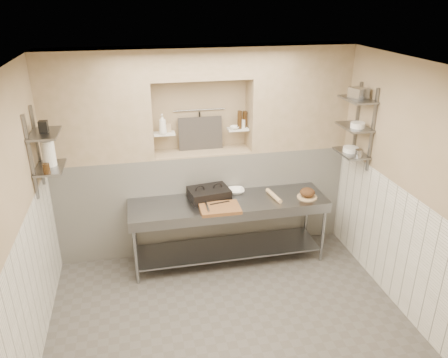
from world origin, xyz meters
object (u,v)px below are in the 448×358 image
object	(u,v)px
cutting_board	(220,208)
bottle_soap	(163,124)
bowl_alcove	(235,128)
jug_left	(49,153)
prep_table	(229,219)
bread_loaf	(307,192)
rolling_pin	(274,196)
mixing_bowl	(236,191)
panini_press	(209,194)

from	to	relation	value
cutting_board	bottle_soap	bearing A→B (deg)	129.59
bottle_soap	bowl_alcove	xyz separation A→B (m)	(0.96, 0.02, -0.11)
cutting_board	jug_left	size ratio (longest dim) A/B	1.73
prep_table	jug_left	xyz separation A→B (m)	(-2.09, -0.09, 1.12)
cutting_board	bread_loaf	distance (m)	1.21
prep_table	rolling_pin	size ratio (longest dim) A/B	6.72
prep_table	mixing_bowl	size ratio (longest dim) A/B	11.50
bottle_soap	bowl_alcove	size ratio (longest dim) A/B	2.04
panini_press	jug_left	xyz separation A→B (m)	(-1.85, -0.23, 0.79)
jug_left	bowl_alcove	bearing A→B (deg)	15.28
cutting_board	bottle_soap	size ratio (longest dim) A/B	1.90
cutting_board	bread_loaf	size ratio (longest dim) A/B	2.52
jug_left	cutting_board	bearing A→B (deg)	-3.71
prep_table	cutting_board	world-z (taller)	cutting_board
cutting_board	mixing_bowl	distance (m)	0.55
bottle_soap	bowl_alcove	distance (m)	0.97
prep_table	bowl_alcove	world-z (taller)	bowl_alcove
bowl_alcove	jug_left	size ratio (longest dim) A/B	0.45
bread_loaf	mixing_bowl	bearing A→B (deg)	159.15
prep_table	bread_loaf	bearing A→B (deg)	-5.38
panini_press	rolling_pin	size ratio (longest dim) A/B	1.46
jug_left	bread_loaf	bearing A→B (deg)	-0.18
prep_table	cutting_board	bearing A→B (deg)	-127.35
bowl_alcove	jug_left	distance (m)	2.37
bread_loaf	bottle_soap	bearing A→B (deg)	161.21
cutting_board	rolling_pin	world-z (taller)	rolling_pin
mixing_bowl	bottle_soap	world-z (taller)	bottle_soap
cutting_board	jug_left	xyz separation A→B (m)	(-1.93, 0.12, 0.84)
panini_press	rolling_pin	bearing A→B (deg)	-18.78
bowl_alcove	cutting_board	bearing A→B (deg)	-115.58
cutting_board	jug_left	world-z (taller)	jug_left
panini_press	cutting_board	xyz separation A→B (m)	(0.07, -0.36, -0.05)
prep_table	rolling_pin	distance (m)	0.67
mixing_bowl	bowl_alcove	xyz separation A→B (m)	(0.04, 0.29, 0.80)
panini_press	cutting_board	world-z (taller)	panini_press
prep_table	panini_press	world-z (taller)	panini_press
mixing_bowl	bottle_soap	xyz separation A→B (m)	(-0.92, 0.28, 0.92)
prep_table	bowl_alcove	xyz separation A→B (m)	(0.20, 0.54, 1.09)
cutting_board	mixing_bowl	world-z (taller)	mixing_bowl
panini_press	jug_left	world-z (taller)	jug_left
cutting_board	prep_table	bearing A→B (deg)	52.65
cutting_board	bread_loaf	xyz separation A→B (m)	(1.21, 0.11, 0.05)
bread_loaf	rolling_pin	bearing A→B (deg)	168.94
rolling_pin	jug_left	size ratio (longest dim) A/B	1.33
cutting_board	bottle_soap	distance (m)	1.32
panini_press	bowl_alcove	size ratio (longest dim) A/B	4.37
bread_loaf	bottle_soap	distance (m)	2.10
bowl_alcove	jug_left	xyz separation A→B (m)	(-2.29, -0.62, 0.02)
bread_loaf	bowl_alcove	size ratio (longest dim) A/B	1.54
jug_left	prep_table	bearing A→B (deg)	2.42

